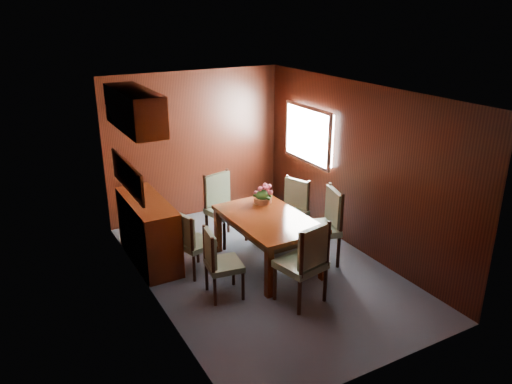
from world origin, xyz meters
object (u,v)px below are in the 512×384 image
dining_table (268,224)px  chair_left_near (218,260)px  sideboard (148,231)px  flower_centerpiece (263,194)px  chair_right_near (325,222)px  chair_head (306,259)px

dining_table → chair_left_near: chair_left_near is taller
sideboard → chair_left_near: sideboard is taller
sideboard → flower_centerpiece: (1.56, -0.42, 0.39)m
sideboard → dining_table: sideboard is taller
sideboard → chair_left_near: (0.45, -1.30, 0.05)m
chair_left_near → chair_right_near: bearing=102.2°
chair_head → chair_left_near: bearing=130.7°
dining_table → chair_head: (-0.10, -1.03, -0.02)m
dining_table → chair_left_near: size_ratio=1.72×
sideboard → chair_left_near: 1.38m
chair_left_near → chair_right_near: 1.66m
chair_head → dining_table: bearing=73.0°
chair_head → flower_centerpiece: (0.29, 1.52, 0.25)m
dining_table → chair_right_near: 0.78m
chair_right_near → chair_head: (-0.83, -0.75, -0.00)m
chair_head → flower_centerpiece: size_ratio=3.88×
dining_table → flower_centerpiece: bearing=67.4°
chair_head → flower_centerpiece: 1.56m
sideboard → chair_left_near: size_ratio=1.56×
chair_head → flower_centerpiece: chair_head is taller
sideboard → chair_head: chair_head is taller
sideboard → chair_right_near: 2.42m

